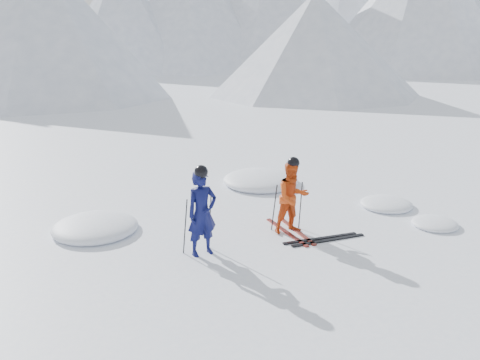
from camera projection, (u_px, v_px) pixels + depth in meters
name	position (u px, v px, depth m)	size (l,w,h in m)	color
ground	(327.00, 222.00, 11.65)	(160.00, 160.00, 0.00)	white
skier_blue	(202.00, 213.00, 9.75)	(0.62, 0.41, 1.70)	#0B0E43
skier_red	(292.00, 198.00, 10.84)	(0.77, 0.60, 1.57)	#C7400F
pole_blue_left	(185.00, 227.00, 9.85)	(0.02, 0.02, 1.13)	black
pole_blue_right	(210.00, 221.00, 10.15)	(0.02, 0.02, 1.13)	black
pole_red_left	(274.00, 208.00, 11.02)	(0.02, 0.02, 1.05)	black
pole_red_right	(301.00, 205.00, 11.16)	(0.02, 0.02, 1.05)	black
ski_worn_left	(286.00, 232.00, 11.01)	(0.09, 1.70, 0.03)	black
ski_worn_right	(296.00, 230.00, 11.11)	(0.09, 1.70, 0.03)	black
ski_loose_a	(320.00, 238.00, 10.68)	(0.09, 1.70, 0.03)	black
ski_loose_b	(328.00, 240.00, 10.59)	(0.09, 1.70, 0.03)	black
snow_lumps	(236.00, 202.00, 12.99)	(8.46, 6.04, 0.47)	white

